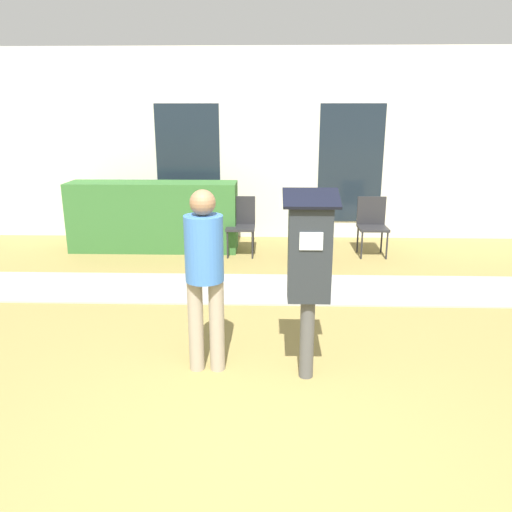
# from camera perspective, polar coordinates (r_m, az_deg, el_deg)

# --- Properties ---
(ground_plane) EXTENTS (40.00, 40.00, 0.00)m
(ground_plane) POSITION_cam_1_polar(r_m,az_deg,el_deg) (3.39, 0.81, -23.70)
(ground_plane) COLOR olive
(sidewalk) EXTENTS (12.00, 1.10, 0.02)m
(sidewalk) POSITION_cam_1_polar(r_m,az_deg,el_deg) (6.33, 1.30, -3.76)
(sidewalk) COLOR #A3A099
(sidewalk) RESTS_ON ground
(building_facade) EXTENTS (10.00, 0.26, 3.20)m
(building_facade) POSITION_cam_1_polar(r_m,az_deg,el_deg) (8.84, 1.52, 12.48)
(building_facade) COLOR silver
(building_facade) RESTS_ON ground
(parking_meter) EXTENTS (0.44, 0.31, 1.59)m
(parking_meter) POSITION_cam_1_polar(r_m,az_deg,el_deg) (4.00, 6.11, -0.70)
(parking_meter) COLOR #4C4C4C
(parking_meter) RESTS_ON ground
(person_standing) EXTENTS (0.32, 0.32, 1.58)m
(person_standing) POSITION_cam_1_polar(r_m,az_deg,el_deg) (4.15, -5.89, -1.36)
(person_standing) COLOR gray
(person_standing) RESTS_ON ground
(outdoor_chair_left) EXTENTS (0.44, 0.44, 0.90)m
(outdoor_chair_left) POSITION_cam_1_polar(r_m,az_deg,el_deg) (7.80, -1.74, 4.04)
(outdoor_chair_left) COLOR #262628
(outdoor_chair_left) RESTS_ON ground
(outdoor_chair_middle) EXTENTS (0.44, 0.44, 0.90)m
(outdoor_chair_middle) POSITION_cam_1_polar(r_m,az_deg,el_deg) (7.69, 5.84, 3.79)
(outdoor_chair_middle) COLOR #262628
(outdoor_chair_middle) RESTS_ON ground
(outdoor_chair_right) EXTENTS (0.44, 0.44, 0.90)m
(outdoor_chair_right) POSITION_cam_1_polar(r_m,az_deg,el_deg) (7.97, 13.13, 3.89)
(outdoor_chair_right) COLOR #262628
(outdoor_chair_right) RESTS_ON ground
(hedge_row) EXTENTS (2.67, 0.60, 1.10)m
(hedge_row) POSITION_cam_1_polar(r_m,az_deg,el_deg) (8.18, -11.61, 4.45)
(hedge_row) COLOR #33662D
(hedge_row) RESTS_ON ground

